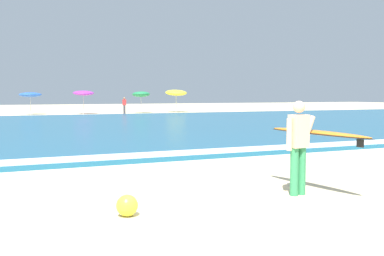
{
  "coord_description": "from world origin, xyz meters",
  "views": [
    {
      "loc": [
        -2.99,
        -6.96,
        1.85
      ],
      "look_at": [
        1.22,
        2.37,
        1.1
      ],
      "focal_mm": 43.22,
      "sensor_mm": 36.0,
      "label": 1
    }
  ],
  "objects_px": {
    "beachgoer_near_row_left": "(124,105)",
    "surfer_with_board": "(307,139)",
    "beach_ball": "(127,206)",
    "beach_umbrella_5": "(176,93)",
    "beach_umbrella_4": "(141,94)",
    "beach_umbrella_3": "(83,93)",
    "beach_umbrella_2": "(30,95)"
  },
  "relations": [
    {
      "from": "beachgoer_near_row_left",
      "to": "surfer_with_board",
      "type": "bearing_deg",
      "value": -100.61
    },
    {
      "from": "surfer_with_board",
      "to": "beach_ball",
      "type": "distance_m",
      "value": 3.6
    },
    {
      "from": "surfer_with_board",
      "to": "beach_ball",
      "type": "xyz_separation_m",
      "value": [
        -3.49,
        -0.18,
        -0.86
      ]
    },
    {
      "from": "surfer_with_board",
      "to": "beach_umbrella_5",
      "type": "bearing_deg",
      "value": 71.17
    },
    {
      "from": "beach_umbrella_5",
      "to": "beachgoer_near_row_left",
      "type": "xyz_separation_m",
      "value": [
        -6.18,
        -2.27,
        -1.17
      ]
    },
    {
      "from": "surfer_with_board",
      "to": "beach_umbrella_4",
      "type": "bearing_deg",
      "value": 76.55
    },
    {
      "from": "beach_ball",
      "to": "surfer_with_board",
      "type": "bearing_deg",
      "value": 2.91
    },
    {
      "from": "beach_umbrella_3",
      "to": "beach_ball",
      "type": "bearing_deg",
      "value": -100.15
    },
    {
      "from": "beach_umbrella_2",
      "to": "beach_ball",
      "type": "distance_m",
      "value": 37.91
    },
    {
      "from": "beach_umbrella_5",
      "to": "beach_ball",
      "type": "distance_m",
      "value": 41.02
    },
    {
      "from": "beachgoer_near_row_left",
      "to": "beach_umbrella_3",
      "type": "bearing_deg",
      "value": 151.67
    },
    {
      "from": "surfer_with_board",
      "to": "beach_umbrella_3",
      "type": "xyz_separation_m",
      "value": [
        3.17,
        37.01,
        0.95
      ]
    },
    {
      "from": "beach_umbrella_2",
      "to": "beach_umbrella_3",
      "type": "distance_m",
      "value": 4.74
    },
    {
      "from": "beach_umbrella_4",
      "to": "beach_umbrella_5",
      "type": "height_order",
      "value": "beach_umbrella_5"
    },
    {
      "from": "beach_umbrella_4",
      "to": "beach_umbrella_5",
      "type": "distance_m",
      "value": 3.88
    },
    {
      "from": "beach_umbrella_4",
      "to": "beach_umbrella_5",
      "type": "relative_size",
      "value": 0.9
    },
    {
      "from": "beach_umbrella_3",
      "to": "beachgoer_near_row_left",
      "type": "bearing_deg",
      "value": -28.33
    },
    {
      "from": "beach_umbrella_2",
      "to": "beach_umbrella_5",
      "type": "xyz_separation_m",
      "value": [
        14.29,
        -0.2,
        0.2
      ]
    },
    {
      "from": "beach_umbrella_2",
      "to": "beach_ball",
      "type": "xyz_separation_m",
      "value": [
        -1.96,
        -37.82,
        -1.65
      ]
    },
    {
      "from": "surfer_with_board",
      "to": "beach_ball",
      "type": "height_order",
      "value": "surfer_with_board"
    },
    {
      "from": "beach_umbrella_3",
      "to": "beach_umbrella_5",
      "type": "relative_size",
      "value": 0.94
    },
    {
      "from": "surfer_with_board",
      "to": "beach_umbrella_3",
      "type": "relative_size",
      "value": 1.1
    },
    {
      "from": "surfer_with_board",
      "to": "beachgoer_near_row_left",
      "type": "bearing_deg",
      "value": 79.39
    },
    {
      "from": "beach_umbrella_2",
      "to": "beach_umbrella_4",
      "type": "xyz_separation_m",
      "value": [
        10.42,
        -0.45,
        0.05
      ]
    },
    {
      "from": "beach_umbrella_2",
      "to": "beach_umbrella_5",
      "type": "height_order",
      "value": "beach_umbrella_5"
    },
    {
      "from": "beach_umbrella_2",
      "to": "beach_umbrella_3",
      "type": "relative_size",
      "value": 0.9
    },
    {
      "from": "beach_umbrella_4",
      "to": "beach_umbrella_2",
      "type": "bearing_deg",
      "value": 177.51
    },
    {
      "from": "beach_umbrella_2",
      "to": "beach_umbrella_4",
      "type": "height_order",
      "value": "beach_umbrella_4"
    },
    {
      "from": "beach_umbrella_3",
      "to": "beach_ball",
      "type": "height_order",
      "value": "beach_umbrella_3"
    },
    {
      "from": "beach_umbrella_4",
      "to": "beach_umbrella_3",
      "type": "bearing_deg",
      "value": -178.22
    },
    {
      "from": "beach_umbrella_3",
      "to": "beach_umbrella_4",
      "type": "height_order",
      "value": "beach_umbrella_3"
    },
    {
      "from": "beach_umbrella_3",
      "to": "beach_umbrella_4",
      "type": "relative_size",
      "value": 1.04
    }
  ]
}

